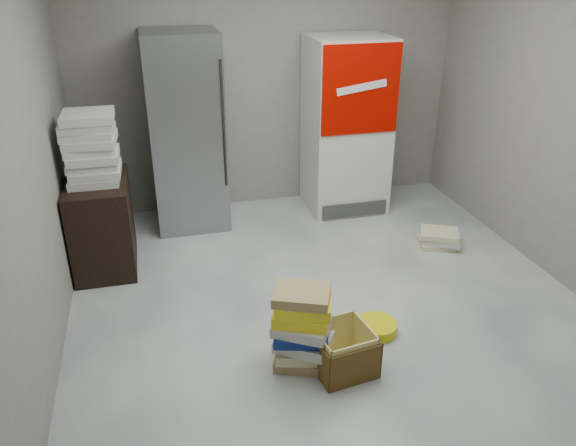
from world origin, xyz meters
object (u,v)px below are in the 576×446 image
(wood_shelf, at_px, (102,224))
(phonebook_stack_main, at_px, (302,328))
(steel_fridge, at_px, (186,132))
(coke_cooler, at_px, (346,126))
(cardboard_box, at_px, (342,353))

(wood_shelf, relative_size, phonebook_stack_main, 1.36)
(wood_shelf, bearing_deg, steel_fridge, 41.31)
(steel_fridge, distance_m, coke_cooler, 1.65)
(steel_fridge, relative_size, cardboard_box, 4.40)
(coke_cooler, relative_size, cardboard_box, 4.17)
(steel_fridge, height_order, cardboard_box, steel_fridge)
(steel_fridge, height_order, coke_cooler, steel_fridge)
(cardboard_box, bearing_deg, wood_shelf, 122.15)
(coke_cooler, bearing_deg, wood_shelf, -163.72)
(coke_cooler, bearing_deg, phonebook_stack_main, -115.17)
(coke_cooler, height_order, wood_shelf, coke_cooler)
(steel_fridge, bearing_deg, coke_cooler, -0.18)
(steel_fridge, xyz_separation_m, cardboard_box, (0.74, -2.58, -0.82))
(steel_fridge, relative_size, coke_cooler, 1.06)
(phonebook_stack_main, relative_size, cardboard_box, 1.37)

